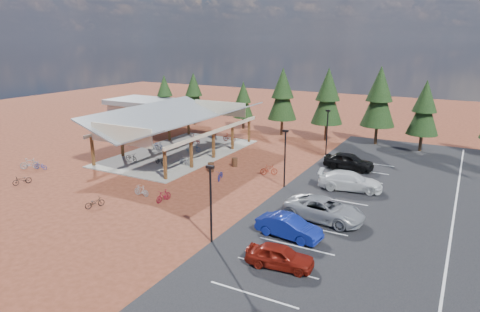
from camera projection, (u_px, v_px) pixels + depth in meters
ground at (224, 185)px, 38.24m from camera, size 140.00×140.00×0.00m
asphalt_lot at (455, 211)px, 32.28m from camera, size 27.00×44.00×0.04m
concrete_pad at (179, 153)px, 48.76m from camera, size 10.60×18.60×0.10m
bike_pavilion at (178, 120)px, 47.76m from camera, size 11.65×19.40×4.97m
outbuilding at (147, 112)px, 63.99m from camera, size 11.00×7.00×3.90m
lamp_post_0 at (211, 199)px, 26.68m from camera, size 0.50×0.25×5.14m
lamp_post_1 at (285, 154)px, 36.85m from camera, size 0.50×0.25×5.14m
lamp_post_2 at (327, 129)px, 47.02m from camera, size 0.50×0.25×5.14m
trash_bin_0 at (211, 167)px, 41.93m from camera, size 0.60×0.60×0.90m
trash_bin_1 at (235, 162)px, 43.61m from camera, size 0.60×0.60×0.90m
pine_0 at (165, 93)px, 66.07m from camera, size 3.11×3.11×7.25m
pine_1 at (194, 93)px, 63.89m from camera, size 3.34×3.34×7.79m
pine_2 at (243, 100)px, 61.00m from camera, size 2.92×2.92×6.79m
pine_3 at (283, 94)px, 56.52m from camera, size 3.86×3.86×9.00m
pine_4 at (328, 97)px, 53.33m from camera, size 3.96×3.96×9.22m
pine_5 at (379, 97)px, 51.34m from camera, size 4.10×4.10×9.56m
pine_6 at (424, 108)px, 48.31m from camera, size 3.53×3.53×8.22m
bike_0 at (131, 157)px, 45.15m from camera, size 1.74×0.81×0.88m
bike_1 at (154, 147)px, 48.88m from camera, size 1.71×1.00×0.99m
bike_2 at (159, 145)px, 50.27m from camera, size 1.81×1.11×0.90m
bike_3 at (195, 139)px, 52.76m from camera, size 1.91×1.04×1.11m
bike_4 at (160, 161)px, 43.85m from camera, size 1.77×1.09×0.88m
bike_5 at (185, 161)px, 43.65m from camera, size 1.69×0.93×0.98m
bike_6 at (193, 148)px, 49.01m from camera, size 1.73×1.09×0.86m
bike_7 at (229, 137)px, 53.78m from camera, size 1.77×0.69×1.04m
bike_8 at (22, 180)px, 38.22m from camera, size 1.09×1.70×0.84m
bike_9 at (30, 164)px, 42.73m from camera, size 1.72×1.61×1.10m
bike_10 at (40, 166)px, 42.54m from camera, size 1.59×0.79×0.80m
bike_11 at (164, 196)px, 34.22m from camera, size 0.62×1.64×0.96m
bike_12 at (95, 202)px, 32.99m from camera, size 1.04×1.66×0.82m
bike_13 at (141, 191)px, 35.43m from camera, size 1.55×0.49×0.92m
bike_14 at (220, 175)px, 39.42m from camera, size 1.15×1.86×0.92m
bike_15 at (269, 170)px, 40.89m from camera, size 1.69×1.20×1.00m
car_0 at (280, 256)px, 24.26m from camera, size 4.08×2.02×1.34m
car_1 at (289, 227)px, 27.91m from camera, size 4.54×2.03×1.45m
car_2 at (324, 209)px, 30.56m from camera, size 6.03×3.28×1.60m
car_3 at (350, 181)px, 36.71m from camera, size 5.70×3.12×1.57m
car_4 at (349, 161)px, 42.46m from camera, size 4.93×2.09×1.66m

